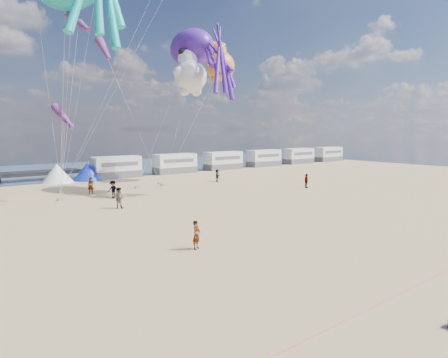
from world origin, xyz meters
TOP-DOWN VIEW (x-y plane):
  - ground at (0.00, 0.00)m, footprint 120.00×120.00m
  - water at (0.00, 55.00)m, footprint 120.00×120.00m
  - motorhome_0 at (6.00, 40.00)m, footprint 6.60×2.50m
  - motorhome_1 at (15.50, 40.00)m, footprint 6.60×2.50m
  - motorhome_2 at (25.00, 40.00)m, footprint 6.60×2.50m
  - motorhome_3 at (34.50, 40.00)m, footprint 6.60×2.50m
  - motorhome_4 at (44.00, 40.00)m, footprint 6.60×2.50m
  - motorhome_5 at (53.50, 40.00)m, footprint 6.60×2.50m
  - tent_white at (-2.00, 40.00)m, footprint 4.00×4.00m
  - tent_blue at (2.00, 40.00)m, footprint 4.00×4.00m
  - rope_line at (0.00, -5.00)m, footprint 34.00×0.03m
  - standing_person at (-4.13, 5.41)m, footprint 0.72×0.64m
  - beachgoer_1 at (-2.72, 19.32)m, footprint 1.03×1.06m
  - beachgoer_2 at (-1.06, 24.52)m, footprint 0.98×1.06m
  - beachgoer_3 at (19.26, 17.11)m, footprint 1.06×1.24m
  - beachgoer_4 at (14.55, 27.96)m, footprint 0.75×1.02m
  - beachgoer_5 at (-1.92, 28.24)m, footprint 1.67×1.29m
  - sandbag_a at (-5.69, 26.15)m, footprint 0.50×0.35m
  - sandbag_b at (3.75, 29.02)m, footprint 0.50×0.35m
  - sandbag_c at (7.10, 28.99)m, footprint 0.50×0.35m
  - sandbag_d at (7.68, 30.76)m, footprint 0.50×0.35m
  - sandbag_e at (-4.16, 30.95)m, footprint 0.50×0.35m
  - kite_octopus_purple at (8.88, 25.16)m, footprint 4.74×9.49m
  - kite_panda at (7.50, 23.39)m, footprint 4.41×4.18m
  - kite_teddy_orange at (16.20, 29.40)m, footprint 5.88×5.74m
  - windsock_left at (-4.95, 20.99)m, footprint 2.34×8.04m
  - windsock_mid at (-0.41, 27.12)m, footprint 2.46×6.53m
  - windsock_right at (-4.71, 27.01)m, footprint 1.35×4.33m

SIDE VIEW (x-z plane):
  - ground at x=0.00m, z-range 0.00..0.00m
  - water at x=0.00m, z-range 0.02..0.02m
  - rope_line at x=0.00m, z-range 0.00..0.04m
  - sandbag_a at x=-5.69m, z-range 0.00..0.22m
  - sandbag_b at x=3.75m, z-range 0.00..0.22m
  - sandbag_c at x=7.10m, z-range 0.00..0.22m
  - sandbag_d at x=7.68m, z-range 0.00..0.22m
  - sandbag_e at x=-4.16m, z-range 0.00..0.22m
  - beachgoer_4 at x=14.55m, z-range 0.00..1.61m
  - standing_person at x=-4.13m, z-range 0.00..1.65m
  - beachgoer_3 at x=19.26m, z-range 0.00..1.66m
  - beachgoer_2 at x=-1.06m, z-range 0.00..1.74m
  - beachgoer_5 at x=-1.92m, z-range 0.00..1.76m
  - beachgoer_1 at x=-2.72m, z-range 0.00..1.83m
  - tent_white at x=-2.00m, z-range 0.00..2.40m
  - tent_blue at x=2.00m, z-range 0.00..2.40m
  - motorhome_0 at x=6.00m, z-range 0.00..3.00m
  - motorhome_1 at x=15.50m, z-range 0.00..3.00m
  - motorhome_2 at x=25.00m, z-range 0.00..3.00m
  - motorhome_3 at x=34.50m, z-range 0.00..3.00m
  - motorhome_4 at x=44.00m, z-range 0.00..3.00m
  - motorhome_5 at x=53.50m, z-range 0.00..3.00m
  - windsock_right at x=-4.71m, z-range 5.80..10.06m
  - kite_panda at x=7.50m, z-range 9.37..15.27m
  - windsock_mid at x=-0.41m, z-range 11.53..18.01m
  - kite_teddy_orange at x=16.20m, z-range 11.74..18.14m
  - windsock_left at x=-4.95m, z-range 11.40..19.36m
  - kite_octopus_purple at x=8.88m, z-range 10.47..20.95m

